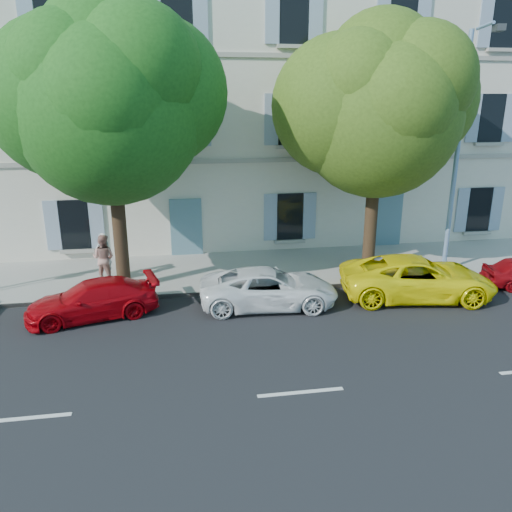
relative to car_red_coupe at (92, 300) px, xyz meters
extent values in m
plane|color=black|center=(5.23, -1.06, -0.57)|extent=(90.00, 90.00, 0.00)
cube|color=#A09E96|center=(5.23, 3.39, -0.49)|extent=(36.00, 4.50, 0.15)
cube|color=#9E998E|center=(5.23, 1.22, -0.49)|extent=(36.00, 0.16, 0.16)
cube|color=beige|center=(5.23, 9.14, 5.43)|extent=(28.00, 7.00, 12.00)
imported|color=#AC040C|center=(0.00, 0.00, 0.00)|extent=(4.17, 2.47, 1.13)
imported|color=white|center=(5.45, -0.03, 0.04)|extent=(4.53, 2.34, 1.22)
imported|color=#FFEB0A|center=(10.47, -0.13, 0.13)|extent=(5.33, 3.04, 1.40)
cylinder|color=#3A2819|center=(0.76, 1.94, 1.43)|extent=(0.46, 0.46, 3.70)
ellipsoid|color=#256C1B|center=(0.76, 1.94, 5.50)|extent=(5.91, 5.91, 6.50)
cylinder|color=#3A2819|center=(9.78, 2.48, 1.35)|extent=(0.47, 0.47, 3.53)
ellipsoid|color=#4C711D|center=(9.78, 2.48, 5.27)|extent=(5.74, 5.74, 6.31)
cylinder|color=#7293BF|center=(12.64, 1.97, 3.81)|extent=(0.17, 0.17, 8.46)
cylinder|color=#7293BF|center=(12.64, 1.23, 8.05)|extent=(0.47, 1.46, 0.11)
cube|color=#383A3D|center=(12.64, 0.49, 7.89)|extent=(0.37, 0.53, 0.19)
imported|color=silver|center=(-0.01, 3.11, 0.43)|extent=(0.74, 0.69, 1.70)
imported|color=tan|center=(0.02, 2.82, 0.44)|extent=(1.00, 0.89, 1.71)
camera|label=1|loc=(2.61, -14.66, 5.81)|focal=35.00mm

